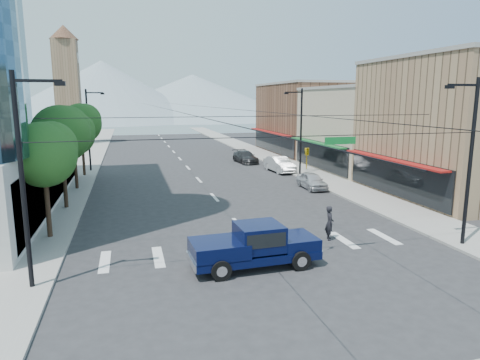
{
  "coord_description": "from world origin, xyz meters",
  "views": [
    {
      "loc": [
        -6.58,
        -19.5,
        7.88
      ],
      "look_at": [
        -0.05,
        5.52,
        3.0
      ],
      "focal_mm": 32.0,
      "sensor_mm": 36.0,
      "label": 1
    }
  ],
  "objects_px": {
    "pedestrian": "(329,223)",
    "parked_car_mid": "(279,164)",
    "parked_car_far": "(245,157)",
    "pickup_truck": "(254,245)",
    "parked_car_near": "(312,181)"
  },
  "relations": [
    {
      "from": "pedestrian",
      "to": "parked_car_mid",
      "type": "distance_m",
      "value": 23.21
    },
    {
      "from": "parked_car_mid",
      "to": "parked_car_far",
      "type": "height_order",
      "value": "parked_car_mid"
    },
    {
      "from": "pickup_truck",
      "to": "parked_car_near",
      "type": "bearing_deg",
      "value": 54.97
    },
    {
      "from": "parked_car_mid",
      "to": "parked_car_far",
      "type": "distance_m",
      "value": 7.92
    },
    {
      "from": "pedestrian",
      "to": "parked_car_mid",
      "type": "bearing_deg",
      "value": 2.12
    },
    {
      "from": "parked_car_near",
      "to": "parked_car_far",
      "type": "xyz_separation_m",
      "value": [
        -1.54,
        16.95,
        0.03
      ]
    },
    {
      "from": "parked_car_near",
      "to": "parked_car_mid",
      "type": "height_order",
      "value": "parked_car_mid"
    },
    {
      "from": "pedestrian",
      "to": "parked_car_far",
      "type": "relative_size",
      "value": 0.38
    },
    {
      "from": "pedestrian",
      "to": "parked_car_near",
      "type": "bearing_deg",
      "value": -5.14
    },
    {
      "from": "pickup_truck",
      "to": "pedestrian",
      "type": "xyz_separation_m",
      "value": [
        5.3,
        2.79,
        -0.1
      ]
    },
    {
      "from": "pickup_truck",
      "to": "parked_car_far",
      "type": "xyz_separation_m",
      "value": [
        8.65,
        33.14,
        -0.34
      ]
    },
    {
      "from": "pedestrian",
      "to": "pickup_truck",
      "type": "bearing_deg",
      "value": 132.76
    },
    {
      "from": "parked_car_far",
      "to": "pickup_truck",
      "type": "bearing_deg",
      "value": -109.89
    },
    {
      "from": "pedestrian",
      "to": "parked_car_near",
      "type": "xyz_separation_m",
      "value": [
        4.9,
        13.39,
        -0.27
      ]
    },
    {
      "from": "pickup_truck",
      "to": "parked_car_near",
      "type": "height_order",
      "value": "pickup_truck"
    }
  ]
}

